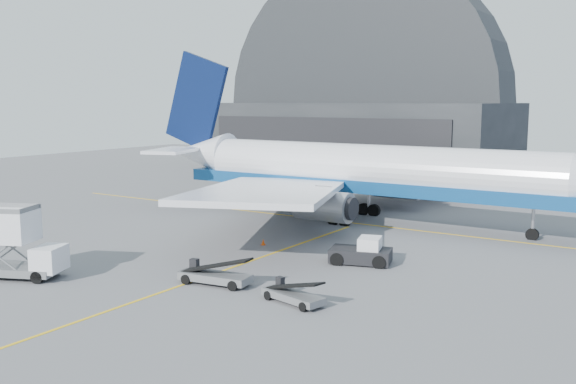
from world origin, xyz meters
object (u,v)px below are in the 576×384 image
Objects in this scene: catering_truck at (10,244)px; belt_loader_b at (293,295)px; airliner at (355,171)px; pushback_tug at (362,253)px; belt_loader_a at (214,275)px.

belt_loader_b is (19.72, 5.94, -1.89)m from catering_truck.
belt_loader_b is at bearing -70.31° from airliner.
airliner is 11.28× the size of belt_loader_b.
airliner is at bearing 48.91° from catering_truck.
belt_loader_b is at bearing -102.47° from pushback_tug.
pushback_tug is 0.94× the size of belt_loader_a.
airliner is at bearing 122.90° from belt_loader_b.
belt_loader_b is (0.78, -11.12, -0.26)m from pushback_tug.
belt_loader_b is at bearing -12.84° from belt_loader_a.
catering_truck is 20.69m from belt_loader_b.
catering_truck is at bearing -161.97° from belt_loader_a.
pushback_tug is 12.12m from belt_loader_a.
catering_truck is 1.36× the size of belt_loader_a.
airliner reaches higher than pushback_tug.
airliner is 7.08× the size of catering_truck.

